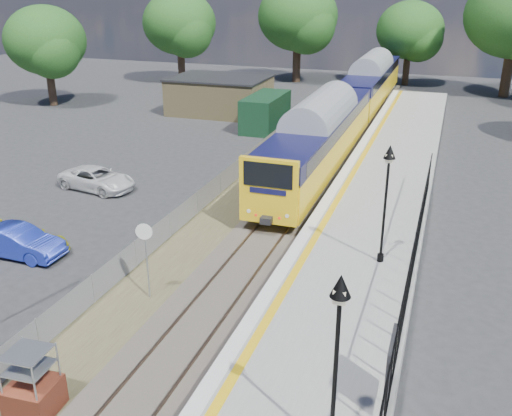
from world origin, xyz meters
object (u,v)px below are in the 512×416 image
at_px(brick_plinth, 32,383).
at_px(car_yellow, 25,240).
at_px(car_white, 97,179).
at_px(train, 351,102).
at_px(car_blue, 18,242).
at_px(speed_sign, 146,248).
at_px(victorian_lamp_south, 338,326).
at_px(victorian_lamp_north, 388,177).

relative_size(brick_plinth, car_yellow, 0.52).
relative_size(brick_plinth, car_white, 0.45).
bearing_deg(train, car_yellow, -110.58).
distance_m(brick_plinth, car_blue, 10.26).
bearing_deg(car_yellow, speed_sign, -106.62).
bearing_deg(victorian_lamp_south, car_yellow, 152.61).
bearing_deg(victorian_lamp_north, speed_sign, -152.66).
xyz_separation_m(brick_plinth, speed_sign, (-0.00, 6.27, 1.13)).
distance_m(victorian_lamp_south, speed_sign, 10.22).
relative_size(victorian_lamp_north, car_blue, 1.14).
distance_m(victorian_lamp_north, brick_plinth, 13.35).
bearing_deg(train, car_white, -122.37).
height_order(train, speed_sign, train).
distance_m(speed_sign, car_blue, 7.18).
bearing_deg(victorian_lamp_north, train, 103.06).
bearing_deg(speed_sign, victorian_lamp_south, -52.21).
height_order(speed_sign, car_white, speed_sign).
bearing_deg(car_white, car_blue, -159.58).
xyz_separation_m(train, speed_sign, (-2.50, -26.89, -0.26)).
xyz_separation_m(victorian_lamp_south, brick_plinth, (-8.00, -0.30, -3.34)).
bearing_deg(victorian_lamp_north, brick_plinth, -127.14).
distance_m(victorian_lamp_north, train, 23.54).
relative_size(brick_plinth, car_blue, 0.49).
xyz_separation_m(train, brick_plinth, (-2.50, -33.16, -1.39)).
bearing_deg(car_yellow, train, -22.89).
relative_size(victorian_lamp_south, victorian_lamp_north, 1.00).
height_order(train, brick_plinth, train).
height_order(victorian_lamp_south, speed_sign, victorian_lamp_south).
xyz_separation_m(victorian_lamp_south, car_white, (-16.49, 15.51, -3.68)).
height_order(victorian_lamp_north, train, victorian_lamp_north).
relative_size(victorian_lamp_north, car_yellow, 1.21).
distance_m(train, car_yellow, 26.89).
xyz_separation_m(victorian_lamp_south, speed_sign, (-8.00, 5.97, -2.21)).
xyz_separation_m(victorian_lamp_north, car_white, (-16.29, 5.51, -3.68)).
xyz_separation_m(victorian_lamp_south, car_yellow, (-14.93, 7.74, -3.75)).
bearing_deg(speed_sign, victorian_lamp_north, 11.85).
height_order(victorian_lamp_south, victorian_lamp_north, same).
height_order(brick_plinth, car_blue, brick_plinth).
distance_m(victorian_lamp_north, speed_sign, 9.06).
height_order(victorian_lamp_south, brick_plinth, victorian_lamp_south).
bearing_deg(car_blue, car_white, 11.62).
bearing_deg(car_white, victorian_lamp_south, -123.68).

